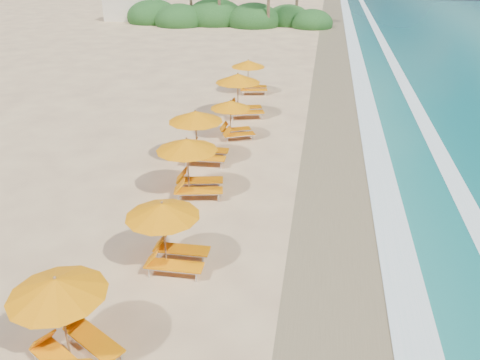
# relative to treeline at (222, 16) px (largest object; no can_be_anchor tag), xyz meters

# --- Properties ---
(ground) EXTENTS (160.00, 160.00, 0.00)m
(ground) POSITION_rel_treeline_xyz_m (9.94, -45.51, -1.00)
(ground) COLOR #DAB580
(ground) RESTS_ON ground
(wet_sand) EXTENTS (4.00, 160.00, 0.01)m
(wet_sand) POSITION_rel_treeline_xyz_m (13.94, -45.51, -0.99)
(wet_sand) COLOR olive
(wet_sand) RESTS_ON ground
(surf_foam) EXTENTS (4.00, 160.00, 0.01)m
(surf_foam) POSITION_rel_treeline_xyz_m (16.64, -45.51, -0.97)
(surf_foam) COLOR white
(surf_foam) RESTS_ON ground
(station_2) EXTENTS (3.11, 3.11, 2.32)m
(station_2) POSITION_rel_treeline_xyz_m (7.22, -53.42, 0.30)
(station_2) COLOR olive
(station_2) RESTS_ON ground
(station_3) EXTENTS (2.44, 2.25, 2.27)m
(station_3) POSITION_rel_treeline_xyz_m (8.47, -49.45, 0.27)
(station_3) COLOR olive
(station_3) RESTS_ON ground
(station_4) EXTENTS (2.92, 2.79, 2.42)m
(station_4) POSITION_rel_treeline_xyz_m (7.92, -44.63, 0.36)
(station_4) COLOR olive
(station_4) RESTS_ON ground
(station_5) EXTENTS (2.73, 2.53, 2.47)m
(station_5) POSITION_rel_treeline_xyz_m (7.45, -41.44, 0.39)
(station_5) COLOR olive
(station_5) RESTS_ON ground
(station_6) EXTENTS (2.68, 2.66, 2.05)m
(station_6) POSITION_rel_treeline_xyz_m (8.37, -38.24, 0.15)
(station_6) COLOR olive
(station_6) RESTS_ON ground
(station_7) EXTENTS (3.22, 3.13, 2.57)m
(station_7) POSITION_rel_treeline_xyz_m (8.18, -34.77, 0.45)
(station_7) COLOR olive
(station_7) RESTS_ON ground
(station_8) EXTENTS (2.70, 2.57, 2.26)m
(station_8) POSITION_rel_treeline_xyz_m (7.99, -29.86, 0.27)
(station_8) COLOR olive
(station_8) RESTS_ON ground
(treeline) EXTENTS (25.80, 8.80, 9.74)m
(treeline) POSITION_rel_treeline_xyz_m (0.00, 0.00, 0.00)
(treeline) COLOR #163D14
(treeline) RESTS_ON ground
(beach_building) EXTENTS (7.00, 5.00, 2.80)m
(beach_building) POSITION_rel_treeline_xyz_m (-12.06, 2.49, 0.40)
(beach_building) COLOR beige
(beach_building) RESTS_ON ground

